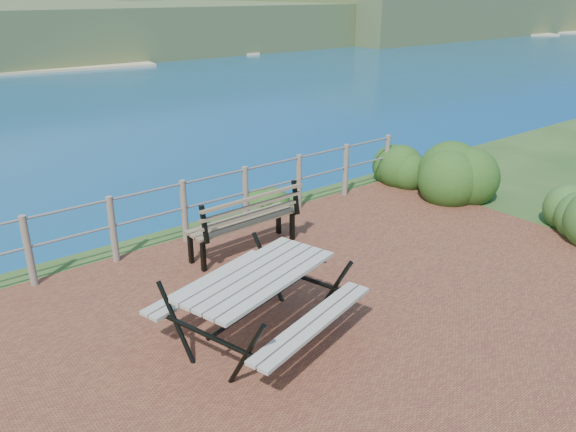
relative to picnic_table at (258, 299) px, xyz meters
name	(u,v)px	position (x,y,z in m)	size (l,w,h in m)	color
ground	(329,337)	(0.64, -0.49, -0.51)	(10.00, 7.00, 0.12)	brown
safety_railing	(184,208)	(0.64, 2.86, 0.06)	(9.40, 0.10, 1.00)	#6B5B4C
distant_bay	(311,2)	(173.71, 202.12, -2.04)	(290.00, 232.36, 24.00)	#465C2E
picnic_table	(258,299)	(0.00, 0.00, 0.00)	(2.04, 1.60, 0.80)	gray
park_bench	(243,211)	(1.15, 1.99, 0.15)	(1.80, 0.51, 1.00)	brown
shrub_right_front	(465,201)	(5.67, 1.23, -0.51)	(1.25, 1.25, 1.78)	#1F4013
shrub_right_edge	(404,184)	(5.56, 2.63, -0.51)	(1.05, 1.05, 1.50)	#1F4013
shrub_lip_east	(261,200)	(2.67, 3.66, -0.51)	(0.74, 0.74, 0.47)	#1F4013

